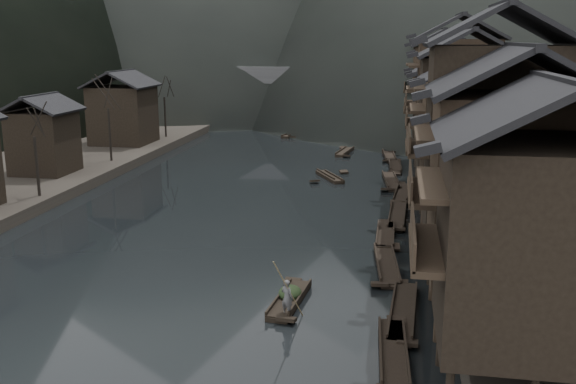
# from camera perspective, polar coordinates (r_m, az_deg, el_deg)

# --- Properties ---
(water) EXTENTS (300.00, 300.00, 0.00)m
(water) POSITION_cam_1_polar(r_m,az_deg,el_deg) (35.63, -11.01, -8.76)
(water) COLOR black
(water) RESTS_ON ground
(left_bank) EXTENTS (40.00, 200.00, 1.20)m
(left_bank) POSITION_cam_1_polar(r_m,az_deg,el_deg) (85.92, -23.73, 3.84)
(left_bank) COLOR #2D2823
(left_bank) RESTS_ON ground
(stilt_houses) EXTENTS (9.00, 67.60, 15.69)m
(stilt_houses) POSITION_cam_1_polar(r_m,az_deg,el_deg) (50.84, 15.68, 7.82)
(stilt_houses) COLOR black
(stilt_houses) RESTS_ON ground
(left_houses) EXTENTS (8.10, 53.20, 8.73)m
(left_houses) POSITION_cam_1_polar(r_m,az_deg,el_deg) (60.88, -22.86, 5.20)
(left_houses) COLOR black
(left_houses) RESTS_ON left_bank
(bare_trees) EXTENTS (3.87, 60.40, 7.74)m
(bare_trees) POSITION_cam_1_polar(r_m,az_deg,el_deg) (57.95, -20.62, 6.00)
(bare_trees) COLOR black
(bare_trees) RESTS_ON left_bank
(moored_sampans) EXTENTS (3.19, 71.60, 0.47)m
(moored_sampans) POSITION_cam_1_polar(r_m,az_deg,el_deg) (58.57, 9.34, 0.36)
(moored_sampans) COLOR black
(moored_sampans) RESTS_ON water
(midriver_boats) EXTENTS (11.03, 42.83, 0.45)m
(midriver_boats) POSITION_cam_1_polar(r_m,az_deg,el_deg) (81.82, 3.80, 4.24)
(midriver_boats) COLOR black
(midriver_boats) RESTS_ON water
(stone_bridge) EXTENTS (40.00, 6.00, 9.00)m
(stone_bridge) POSITION_cam_1_polar(r_m,az_deg,el_deg) (103.78, 3.01, 8.94)
(stone_bridge) COLOR #4C4C4F
(stone_bridge) RESTS_ON ground
(hero_sampan) EXTENTS (1.64, 5.57, 0.44)m
(hero_sampan) POSITION_cam_1_polar(r_m,az_deg,el_deg) (33.60, 0.15, -9.52)
(hero_sampan) COLOR black
(hero_sampan) RESTS_ON water
(cargo_heap) EXTENTS (1.21, 1.59, 0.73)m
(cargo_heap) POSITION_cam_1_polar(r_m,az_deg,el_deg) (33.61, 0.18, -8.40)
(cargo_heap) COLOR black
(cargo_heap) RESTS_ON hero_sampan
(boatman) EXTENTS (0.79, 0.71, 1.82)m
(boatman) POSITION_cam_1_polar(r_m,az_deg,el_deg) (31.38, -0.09, -8.96)
(boatman) COLOR #5E5E60
(boatman) RESTS_ON hero_sampan
(bamboo_pole) EXTENTS (1.52, 1.61, 3.81)m
(bamboo_pole) POSITION_cam_1_polar(r_m,az_deg,el_deg) (30.38, 0.28, -4.07)
(bamboo_pole) COLOR #8C7A51
(bamboo_pole) RESTS_ON boatman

